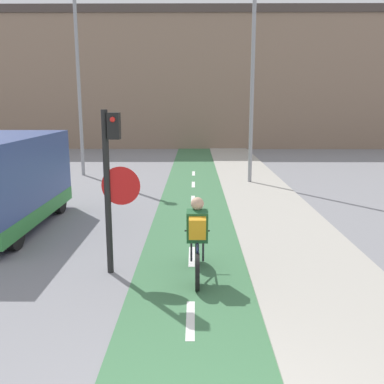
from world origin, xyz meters
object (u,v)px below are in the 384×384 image
(street_lamp_sidewalk, at_px, (253,49))
(van, at_px, (0,184))
(street_lamp_far, at_px, (77,59))
(cyclist_near, at_px, (197,240))
(traffic_light_pole, at_px, (112,174))

(street_lamp_sidewalk, relative_size, van, 1.75)
(street_lamp_far, distance_m, cyclist_near, 12.38)
(street_lamp_far, distance_m, street_lamp_sidewalk, 6.97)
(street_lamp_far, bearing_deg, traffic_light_pole, -72.71)
(traffic_light_pole, bearing_deg, street_lamp_far, 107.29)
(street_lamp_far, bearing_deg, street_lamp_sidewalk, -14.57)
(street_lamp_sidewalk, bearing_deg, cyclist_near, -102.71)
(traffic_light_pole, relative_size, cyclist_near, 1.77)
(cyclist_near, bearing_deg, traffic_light_pole, 169.80)
(traffic_light_pole, height_order, van, traffic_light_pole)
(street_lamp_far, xyz_separation_m, street_lamp_sidewalk, (6.74, -1.75, 0.15))
(street_lamp_far, relative_size, van, 1.69)
(traffic_light_pole, height_order, street_lamp_sidewalk, street_lamp_sidewalk)
(street_lamp_far, distance_m, van, 8.57)
(street_lamp_sidewalk, distance_m, van, 9.74)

